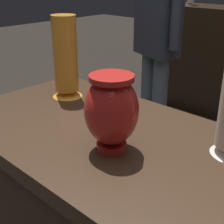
{
  "coord_description": "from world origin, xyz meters",
  "views": [
    {
      "loc": [
        0.65,
        -0.69,
        1.29
      ],
      "look_at": [
        0.03,
        -0.04,
        0.9
      ],
      "focal_mm": 52.43,
      "sensor_mm": 36.0,
      "label": 1
    }
  ],
  "objects": [
    {
      "name": "vase_tall_behind",
      "position": [
        -0.38,
        0.13,
        0.96
      ],
      "size": [
        0.12,
        0.12,
        0.33
      ],
      "color": "orange",
      "rests_on": "display_plinth"
    },
    {
      "name": "vase_centerpiece",
      "position": [
        0.07,
        -0.07,
        0.93
      ],
      "size": [
        0.16,
        0.16,
        0.23
      ],
      "color": "red",
      "rests_on": "display_plinth"
    },
    {
      "name": "visitor_near_left",
      "position": [
        -0.67,
        1.15,
        0.89
      ],
      "size": [
        0.45,
        0.28,
        1.53
      ],
      "rotation": [
        0.0,
        0.0,
        2.79
      ],
      "color": "slate",
      "rests_on": "ground_plane"
    }
  ]
}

